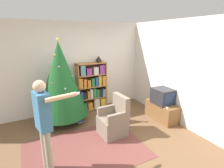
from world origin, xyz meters
name	(u,v)px	position (x,y,z in m)	size (l,w,h in m)	color
ground_plane	(115,148)	(0.00, 0.00, 0.00)	(14.00, 14.00, 0.00)	brown
wall_back	(79,67)	(0.00, 2.27, 1.30)	(8.00, 0.10, 2.60)	silver
wall_right	(190,76)	(1.99, 0.00, 1.30)	(0.10, 8.00, 2.60)	silver
area_rug	(86,150)	(-0.56, 0.21, 0.00)	(2.32, 1.66, 0.01)	brown
bookshelf	(92,87)	(0.29, 2.04, 0.70)	(0.88, 0.32, 1.45)	#A8703D
tv_stand	(161,111)	(1.72, 0.55, 0.23)	(0.40, 0.93, 0.47)	brown
television	(163,96)	(1.72, 0.55, 0.67)	(0.45, 0.51, 0.40)	#28282D
game_remote	(166,107)	(1.60, 0.27, 0.48)	(0.04, 0.12, 0.02)	white
christmas_tree	(61,80)	(-0.68, 1.61, 1.15)	(1.27, 1.27, 2.16)	#4C3323
armchair	(114,121)	(0.22, 0.48, 0.32)	(0.59, 0.59, 0.92)	#7A6B5B
standing_person	(44,121)	(-1.28, -0.07, 0.95)	(0.69, 0.46, 1.60)	#9E937F
table_lamp	(99,59)	(0.53, 2.05, 1.55)	(0.20, 0.20, 0.18)	#473828
book_pile_near_tree	(80,121)	(-0.31, 1.36, 0.06)	(0.21, 0.18, 0.12)	#284C93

